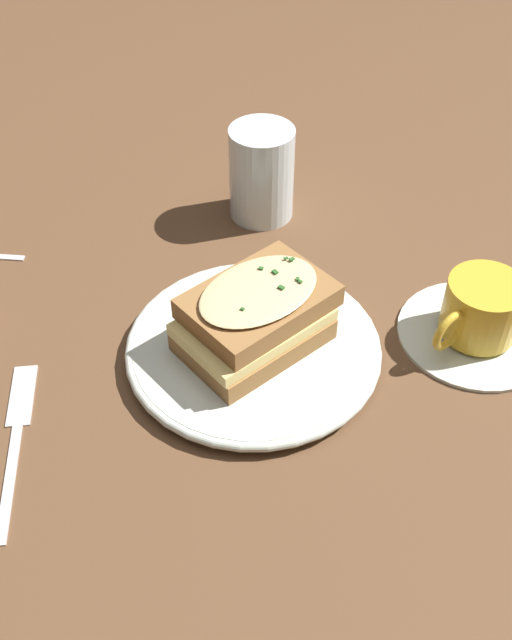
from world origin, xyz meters
TOP-DOWN VIEW (x-y plane):
  - ground_plane at (0.00, 0.00)m, footprint 2.40×2.40m
  - dinner_plate at (-0.00, 0.03)m, footprint 0.25×0.25m
  - sandwich at (-0.01, 0.03)m, footprint 0.16×0.12m
  - teacup_with_saucer at (-0.16, 0.19)m, footprint 0.16×0.16m
  - water_glass at (-0.19, -0.11)m, footprint 0.08×0.08m
  - fork at (0.20, -0.08)m, footprint 0.15×0.15m

SIDE VIEW (x-z plane):
  - ground_plane at x=0.00m, z-range 0.00..0.00m
  - fork at x=0.20m, z-range 0.00..0.00m
  - dinner_plate at x=0.00m, z-range 0.00..0.02m
  - teacup_with_saucer at x=-0.16m, z-range -0.01..0.06m
  - sandwich at x=-0.01m, z-range 0.01..0.08m
  - water_glass at x=-0.19m, z-range 0.00..0.11m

